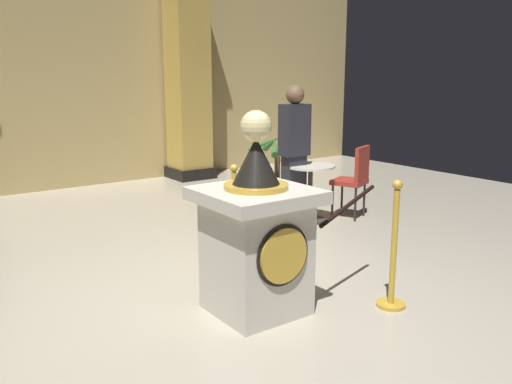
# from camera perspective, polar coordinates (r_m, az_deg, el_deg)

# --- Properties ---
(ground_plane) EXTENTS (12.96, 12.96, 0.00)m
(ground_plane) POSITION_cam_1_polar(r_m,az_deg,el_deg) (4.72, -0.64, -10.86)
(ground_plane) COLOR #B2A893
(back_wall) EXTENTS (12.96, 0.16, 4.01)m
(back_wall) POSITION_cam_1_polar(r_m,az_deg,el_deg) (9.39, -20.89, 12.46)
(back_wall) COLOR tan
(back_wall) RESTS_ON ground_plane
(pedestal_clock) EXTENTS (0.83, 0.83, 1.61)m
(pedestal_clock) POSITION_cam_1_polar(r_m,az_deg,el_deg) (4.20, 0.04, -4.79)
(pedestal_clock) COLOR beige
(pedestal_clock) RESTS_ON ground_plane
(stanchion_near) EXTENTS (0.24, 0.24, 1.06)m
(stanchion_near) POSITION_cam_1_polar(r_m,az_deg,el_deg) (4.50, 14.42, -7.36)
(stanchion_near) COLOR gold
(stanchion_near) RESTS_ON ground_plane
(stanchion_far) EXTENTS (0.24, 0.24, 1.01)m
(stanchion_far) POSITION_cam_1_polar(r_m,az_deg,el_deg) (5.40, -2.31, -3.90)
(stanchion_far) COLOR gold
(stanchion_far) RESTS_ON ground_plane
(velvet_rope) EXTENTS (1.07, 1.09, 0.22)m
(velvet_rope) POSITION_cam_1_polar(r_m,az_deg,el_deg) (4.78, 5.36, -0.66)
(velvet_rope) COLOR black
(column_right) EXTENTS (0.75, 0.75, 3.85)m
(column_right) POSITION_cam_1_polar(r_m,az_deg,el_deg) (9.81, -7.31, 12.58)
(column_right) COLOR black
(column_right) RESTS_ON ground_plane
(potted_palm_right) EXTENTS (0.76, 0.82, 1.08)m
(potted_palm_right) POSITION_cam_1_polar(r_m,az_deg,el_deg) (7.46, 2.27, 0.57)
(potted_palm_right) COLOR black
(potted_palm_right) RESTS_ON ground_plane
(bystander_guest) EXTENTS (0.37, 0.23, 1.74)m
(bystander_guest) POSITION_cam_1_polar(r_m,az_deg,el_deg) (6.81, 4.10, 4.50)
(bystander_guest) COLOR #26262D
(bystander_guest) RESTS_ON ground_plane
(cafe_table) EXTENTS (0.62, 0.62, 0.74)m
(cafe_table) POSITION_cam_1_polar(r_m,az_deg,el_deg) (6.90, 5.81, 0.72)
(cafe_table) COLOR #332D28
(cafe_table) RESTS_ON ground_plane
(cafe_chair_red) EXTENTS (0.52, 0.52, 0.96)m
(cafe_chair_red) POSITION_cam_1_polar(r_m,az_deg,el_deg) (7.12, 10.50, 1.75)
(cafe_chair_red) COLOR black
(cafe_chair_red) RESTS_ON ground_plane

